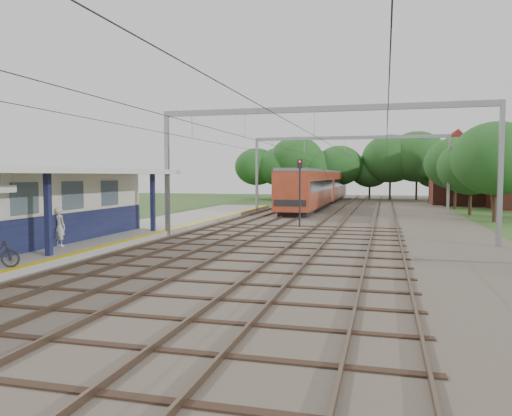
# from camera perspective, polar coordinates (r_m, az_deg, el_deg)

# --- Properties ---
(ground) EXTENTS (160.00, 160.00, 0.00)m
(ground) POSITION_cam_1_polar(r_m,az_deg,el_deg) (13.06, -17.62, -11.84)
(ground) COLOR #2D4C1E
(ground) RESTS_ON ground
(ballast_bed) EXTENTS (18.00, 90.00, 0.10)m
(ballast_bed) POSITION_cam_1_polar(r_m,az_deg,el_deg) (40.86, 10.63, -1.13)
(ballast_bed) COLOR #473D33
(ballast_bed) RESTS_ON ground
(platform) EXTENTS (5.00, 52.00, 0.35)m
(platform) POSITION_cam_1_polar(r_m,az_deg,el_deg) (28.65, -15.44, -3.00)
(platform) COLOR gray
(platform) RESTS_ON ground
(yellow_stripe) EXTENTS (0.45, 52.00, 0.01)m
(yellow_stripe) POSITION_cam_1_polar(r_m,az_deg,el_deg) (27.57, -11.38, -2.82)
(yellow_stripe) COLOR yellow
(yellow_stripe) RESTS_ON platform
(station_building) EXTENTS (3.41, 18.00, 3.40)m
(station_building) POSITION_cam_1_polar(r_m,az_deg,el_deg) (23.60, -26.97, -0.13)
(station_building) COLOR beige
(station_building) RESTS_ON platform
(canopy) EXTENTS (6.40, 20.00, 3.44)m
(canopy) POSITION_cam_1_polar(r_m,az_deg,el_deg) (22.08, -26.66, 3.80)
(canopy) COLOR #13193E
(canopy) RESTS_ON platform
(rail_tracks) EXTENTS (11.80, 88.00, 0.15)m
(rail_tracks) POSITION_cam_1_polar(r_m,az_deg,el_deg) (41.10, 7.15, -0.89)
(rail_tracks) COLOR brown
(rail_tracks) RESTS_ON ballast_bed
(catenary_system) EXTENTS (17.22, 88.00, 7.00)m
(catenary_system) POSITION_cam_1_polar(r_m,az_deg,el_deg) (36.13, 9.24, 6.93)
(catenary_system) COLOR gray
(catenary_system) RESTS_ON ground
(tree_band) EXTENTS (31.72, 30.88, 8.82)m
(tree_band) POSITION_cam_1_polar(r_m,az_deg,el_deg) (67.83, 12.13, 4.88)
(tree_band) COLOR #382619
(tree_band) RESTS_ON ground
(house_far) EXTENTS (8.00, 6.12, 8.66)m
(house_far) POSITION_cam_1_polar(r_m,az_deg,el_deg) (63.31, 22.98, 3.23)
(house_far) COLOR brown
(house_far) RESTS_ON ground
(person) EXTENTS (0.73, 0.60, 1.73)m
(person) POSITION_cam_1_polar(r_m,az_deg,el_deg) (23.60, -21.51, -2.00)
(person) COLOR beige
(person) RESTS_ON platform
(train) EXTENTS (3.03, 37.77, 3.98)m
(train) POSITION_cam_1_polar(r_m,az_deg,el_deg) (58.02, 7.36, 2.47)
(train) COLOR black
(train) RESTS_ON ballast_bed
(signal_post) EXTENTS (0.32, 0.28, 4.50)m
(signal_post) POSITION_cam_1_polar(r_m,az_deg,el_deg) (32.69, 5.03, 2.68)
(signal_post) COLOR black
(signal_post) RESTS_ON ground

